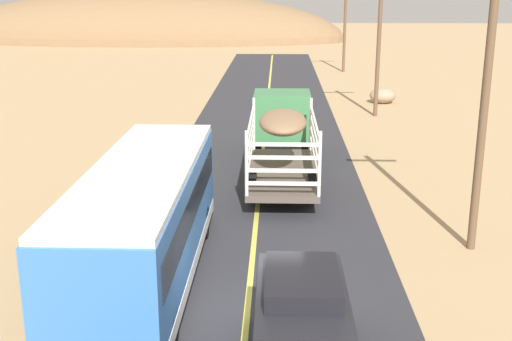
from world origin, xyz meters
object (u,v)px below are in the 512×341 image
object	(u,v)px
suv_near	(301,327)
power_pole_mid	(379,44)
bus	(145,221)
boulder_near_shoulder	(383,96)
livestock_truck	(282,127)
power_pole_near	(486,89)
power_pole_far	(345,26)

from	to	relation	value
suv_near	power_pole_mid	size ratio (longest dim) A/B	0.59
suv_near	bus	bearing A→B (deg)	133.01
boulder_near_shoulder	livestock_truck	bearing A→B (deg)	-112.75
livestock_truck	power_pole_mid	size ratio (longest dim) A/B	1.23
boulder_near_shoulder	power_pole_near	bearing A→B (deg)	-92.53
suv_near	livestock_truck	bearing A→B (deg)	91.18
power_pole_near	suv_near	bearing A→B (deg)	-127.66
power_pole_mid	boulder_near_shoulder	world-z (taller)	power_pole_mid
power_pole_mid	power_pole_far	size ratio (longest dim) A/B	1.06
suv_near	power_pole_near	world-z (taller)	power_pole_near
power_pole_near	power_pole_mid	xyz separation A→B (m)	(0.00, 20.23, -0.55)
bus	power_pole_mid	bearing A→B (deg)	68.21
suv_near	power_pole_far	bearing A→B (deg)	83.62
bus	power_pole_far	size ratio (longest dim) A/B	1.35
suv_near	livestock_truck	xyz separation A→B (m)	(-0.32, 15.47, 0.64)
livestock_truck	power_pole_near	world-z (taller)	power_pole_near
suv_near	power_pole_far	xyz separation A→B (m)	(5.29, 47.30, 2.85)
livestock_truck	power_pole_mid	xyz separation A→B (m)	(5.60, 11.61, 2.43)
livestock_truck	boulder_near_shoulder	distance (m)	17.35
power_pole_mid	power_pole_far	distance (m)	20.23
suv_near	boulder_near_shoulder	size ratio (longest dim) A/B	2.72
suv_near	power_pole_near	size ratio (longest dim) A/B	0.52
livestock_truck	bus	distance (m)	11.86
livestock_truck	bus	bearing A→B (deg)	-107.47
power_pole_near	power_pole_mid	distance (m)	20.23
bus	power_pole_near	size ratio (longest dim) A/B	1.12
suv_near	power_pole_far	distance (m)	47.68
power_pole_mid	boulder_near_shoulder	size ratio (longest dim) A/B	4.64
livestock_truck	bus	xyz separation A→B (m)	(-3.56, -11.31, -0.04)
power_pole_near	livestock_truck	bearing A→B (deg)	123.04
bus	power_pole_near	bearing A→B (deg)	16.38
bus	boulder_near_shoulder	xyz separation A→B (m)	(10.25, 27.26, -1.24)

